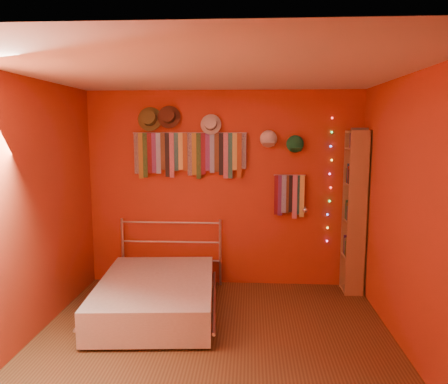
% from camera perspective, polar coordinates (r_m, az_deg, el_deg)
% --- Properties ---
extents(ground, '(3.50, 3.50, 0.00)m').
position_cam_1_polar(ground, '(4.31, -1.55, -19.59)').
color(ground, '#4F321B').
rests_on(ground, ground).
extents(back_wall, '(3.50, 0.02, 2.50)m').
position_cam_1_polar(back_wall, '(5.61, -0.02, 0.39)').
color(back_wall, '#AE431C').
rests_on(back_wall, ground).
extents(right_wall, '(0.02, 3.50, 2.50)m').
position_cam_1_polar(right_wall, '(4.12, 23.43, -3.11)').
color(right_wall, '#AE431C').
rests_on(right_wall, ground).
extents(left_wall, '(0.02, 3.50, 2.50)m').
position_cam_1_polar(left_wall, '(4.41, -24.96, -2.51)').
color(left_wall, '#AE431C').
rests_on(left_wall, ground).
extents(ceiling, '(3.50, 3.50, 0.02)m').
position_cam_1_polar(ceiling, '(3.85, -1.70, 15.51)').
color(ceiling, white).
rests_on(ceiling, back_wall).
extents(tie_rack, '(1.45, 0.03, 0.59)m').
position_cam_1_polar(tie_rack, '(5.55, -4.55, 5.12)').
color(tie_rack, '#B4B4B9').
rests_on(tie_rack, back_wall).
extents(small_tie_rack, '(0.40, 0.03, 0.56)m').
position_cam_1_polar(small_tie_rack, '(5.57, 8.55, -0.32)').
color(small_tie_rack, '#B4B4B9').
rests_on(small_tie_rack, back_wall).
extents(fedora_olive, '(0.31, 0.17, 0.30)m').
position_cam_1_polar(fedora_olive, '(5.60, -9.74, 9.47)').
color(fedora_olive, brown).
rests_on(fedora_olive, back_wall).
extents(fedora_brown, '(0.29, 0.16, 0.28)m').
position_cam_1_polar(fedora_brown, '(5.55, -7.27, 9.79)').
color(fedora_brown, '#4E2A1C').
rests_on(fedora_brown, back_wall).
extents(fedora_white, '(0.26, 0.14, 0.26)m').
position_cam_1_polar(fedora_white, '(5.48, -1.76, 8.90)').
color(fedora_white, beige).
rests_on(fedora_white, back_wall).
extents(cap_white, '(0.20, 0.25, 0.20)m').
position_cam_1_polar(cap_white, '(5.50, 5.83, 6.90)').
color(cap_white, silver).
rests_on(cap_white, back_wall).
extents(cap_green, '(0.20, 0.25, 0.20)m').
position_cam_1_polar(cap_green, '(5.53, 9.26, 6.20)').
color(cap_green, '#19713A').
rests_on(cap_green, back_wall).
extents(fairy_lights, '(0.05, 0.02, 1.58)m').
position_cam_1_polar(fairy_lights, '(5.64, 13.65, 1.44)').
color(fairy_lights, '#FF3333').
rests_on(fairy_lights, back_wall).
extents(reading_lamp, '(0.06, 0.27, 0.08)m').
position_cam_1_polar(reading_lamp, '(5.47, 10.52, -2.31)').
color(reading_lamp, '#B4B4B9').
rests_on(reading_lamp, back_wall).
extents(bookshelf, '(0.25, 0.34, 2.00)m').
position_cam_1_polar(bookshelf, '(5.58, 17.09, -2.44)').
color(bookshelf, '#A8724C').
rests_on(bookshelf, ground).
extents(bed, '(1.45, 1.85, 0.87)m').
position_cam_1_polar(bed, '(4.99, -8.81, -13.13)').
color(bed, '#B4B4B9').
rests_on(bed, ground).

